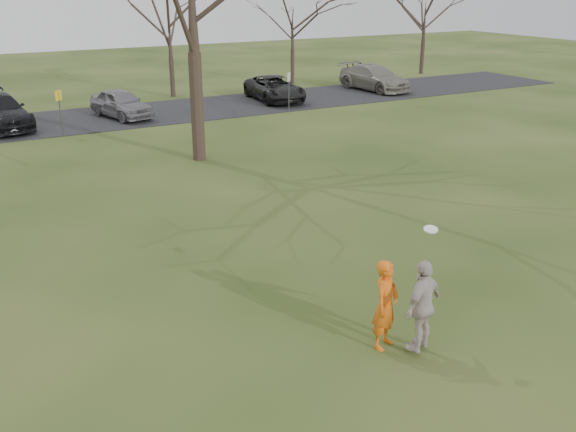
% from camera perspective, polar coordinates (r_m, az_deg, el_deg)
% --- Properties ---
extents(ground, '(120.00, 120.00, 0.00)m').
position_cam_1_polar(ground, '(13.08, 8.68, -11.58)').
color(ground, '#1E380F').
rests_on(ground, ground).
extents(parking_strip, '(62.00, 6.50, 0.04)m').
position_cam_1_polar(parking_strip, '(35.05, -17.03, 8.24)').
color(parking_strip, black).
rests_on(parking_strip, ground).
extents(player_defender, '(0.80, 0.69, 1.84)m').
position_cam_1_polar(player_defender, '(12.71, 8.67, -7.78)').
color(player_defender, orange).
rests_on(player_defender, ground).
extents(car_4, '(2.72, 4.53, 1.44)m').
position_cam_1_polar(car_4, '(34.82, -14.61, 9.64)').
color(car_4, slate).
rests_on(car_4, parking_strip).
extents(car_6, '(2.84, 5.32, 1.42)m').
position_cam_1_polar(car_6, '(38.60, -1.19, 11.27)').
color(car_6, black).
rests_on(car_6, parking_strip).
extents(car_7, '(2.72, 5.59, 1.57)m').
position_cam_1_polar(car_7, '(42.70, 7.67, 12.08)').
color(car_7, gray).
rests_on(car_7, parking_strip).
extents(catching_play, '(1.19, 0.80, 2.43)m').
position_cam_1_polar(catching_play, '(12.61, 11.88, -7.76)').
color(catching_play, '#C1B2AD').
rests_on(catching_play, ground).
extents(sign_yellow, '(0.35, 0.35, 2.08)m').
position_cam_1_polar(sign_yellow, '(31.53, -19.64, 9.33)').
color(sign_yellow, '#47474C').
rests_on(sign_yellow, ground).
extents(sign_white, '(0.35, 0.35, 2.08)m').
position_cam_1_polar(sign_white, '(35.47, 0.08, 11.60)').
color(sign_white, '#47474C').
rests_on(sign_white, ground).
extents(small_tree_row, '(55.00, 5.90, 8.50)m').
position_cam_1_polar(small_tree_row, '(40.46, -13.01, 15.68)').
color(small_tree_row, '#352821').
rests_on(small_tree_row, ground).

